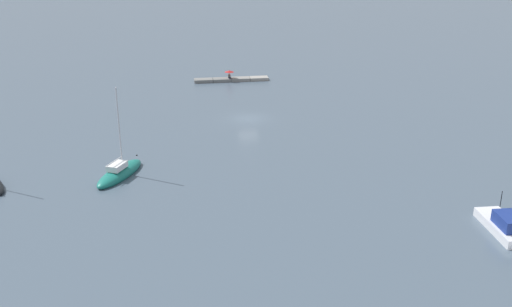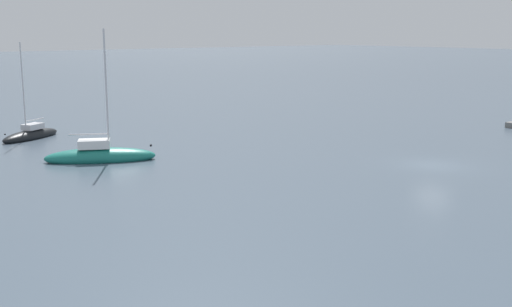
% 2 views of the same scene
% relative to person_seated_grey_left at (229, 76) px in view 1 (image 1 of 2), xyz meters
% --- Properties ---
extents(ground_plane, '(500.00, 500.00, 0.00)m').
position_rel_person_seated_grey_left_xyz_m(ground_plane, '(-0.32, 19.99, -0.75)').
color(ground_plane, '#475666').
extents(seawall_pier, '(11.84, 1.70, 0.50)m').
position_rel_person_seated_grey_left_xyz_m(seawall_pier, '(-0.32, 0.00, -0.50)').
color(seawall_pier, gray).
rests_on(seawall_pier, ground_plane).
extents(person_seated_grey_left, '(0.44, 0.64, 0.73)m').
position_rel_person_seated_grey_left_xyz_m(person_seated_grey_left, '(0.00, 0.00, 0.00)').
color(person_seated_grey_left, '#1E2333').
rests_on(person_seated_grey_left, seawall_pier).
extents(umbrella_open_red, '(1.46, 1.46, 1.31)m').
position_rel_person_seated_grey_left_xyz_m(umbrella_open_red, '(0.01, 0.10, 0.87)').
color(umbrella_open_red, black).
rests_on(umbrella_open_red, seawall_pier).
extents(sailboat_teal_outer, '(5.47, 7.69, 9.40)m').
position_rel_person_seated_grey_left_xyz_m(sailboat_teal_outer, '(15.05, 36.85, -0.39)').
color(sailboat_teal_outer, '#197266').
rests_on(sailboat_teal_outer, ground_plane).
extents(motorboat_white_far, '(2.48, 7.25, 4.02)m').
position_rel_person_seated_grey_left_xyz_m(motorboat_white_far, '(-16.93, 54.50, -0.33)').
color(motorboat_white_far, silver).
rests_on(motorboat_white_far, ground_plane).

